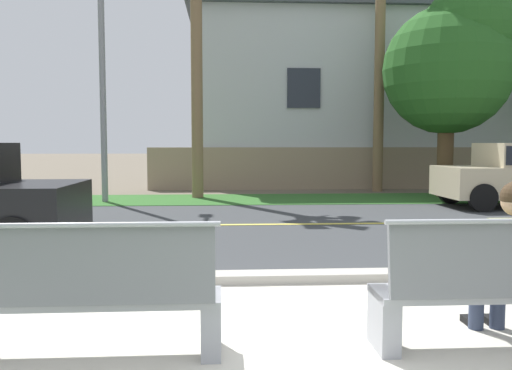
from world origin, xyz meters
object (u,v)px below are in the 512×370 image
object	(u,v)px
streetlamp	(103,31)
shade_tree_left	(453,61)
seated_person_olive	(507,256)
bench_left	(90,298)
bench_right	(500,291)

from	to	relation	value
streetlamp	shade_tree_left	world-z (taller)	streetlamp
seated_person_olive	streetlamp	distance (m)	12.22
bench_left	streetlamp	world-z (taller)	streetlamp
shade_tree_left	seated_person_olive	bearing A→B (deg)	-111.45
bench_left	streetlamp	xyz separation A→B (m)	(-2.16, 10.55, 3.97)
bench_left	shade_tree_left	xyz separation A→B (m)	(7.36, 11.04, 3.39)
bench_right	seated_person_olive	size ratio (longest dim) A/B	1.46
bench_left	streetlamp	size ratio (longest dim) A/B	0.23
bench_right	bench_left	bearing A→B (deg)	180.00
seated_person_olive	shade_tree_left	bearing A→B (deg)	68.55
seated_person_olive	shade_tree_left	distance (m)	12.10
bench_left	seated_person_olive	distance (m)	3.10
shade_tree_left	bench_right	bearing A→B (deg)	-111.76
bench_left	shade_tree_left	distance (m)	13.70
streetlamp	shade_tree_left	distance (m)	9.55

